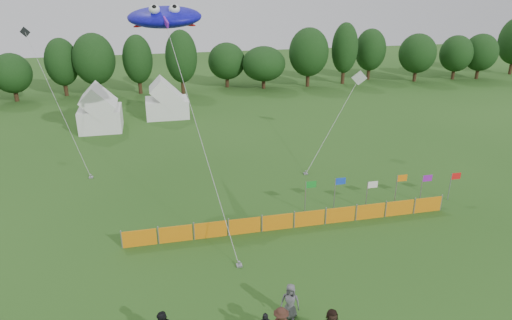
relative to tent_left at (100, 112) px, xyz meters
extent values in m
plane|color=#234C16|center=(10.14, -30.35, -1.81)|extent=(160.00, 160.00, 0.00)
cylinder|color=#382314|center=(-11.10, 14.15, -0.86)|extent=(0.50, 0.50, 1.91)
ellipsoid|color=black|center=(-11.10, 14.15, 1.64)|extent=(4.61, 4.61, 4.30)
cylinder|color=#382314|center=(-5.58, 15.86, -0.62)|extent=(0.50, 0.50, 2.38)
ellipsoid|color=black|center=(-5.58, 15.86, 2.48)|extent=(4.09, 4.09, 5.35)
cylinder|color=#382314|center=(-1.60, 15.03, -0.53)|extent=(0.50, 0.50, 2.57)
ellipsoid|color=black|center=(-1.60, 15.03, 2.83)|extent=(5.20, 5.20, 5.79)
cylinder|color=#382314|center=(3.70, 14.97, -0.58)|extent=(0.50, 0.50, 2.46)
ellipsoid|color=black|center=(3.70, 14.97, 2.64)|extent=(3.78, 3.78, 5.55)
cylinder|color=#382314|center=(9.16, 13.57, -0.48)|extent=(0.50, 0.50, 2.66)
ellipsoid|color=black|center=(9.16, 13.57, 3.00)|extent=(4.05, 4.05, 5.99)
cylinder|color=#382314|center=(15.42, 16.18, -0.82)|extent=(0.50, 0.50, 1.98)
ellipsoid|color=black|center=(15.42, 16.18, 1.76)|extent=(5.06, 5.06, 4.46)
cylinder|color=#382314|center=(20.13, 14.21, -0.89)|extent=(0.50, 0.50, 1.86)
ellipsoid|color=black|center=(20.13, 14.21, 1.54)|extent=(5.86, 5.86, 4.18)
cylinder|color=#382314|center=(26.42, 14.02, -0.51)|extent=(0.50, 0.50, 2.62)
ellipsoid|color=black|center=(26.42, 14.02, 2.91)|extent=(5.41, 5.41, 5.89)
cylinder|color=#382314|center=(31.92, 14.64, -0.42)|extent=(0.50, 0.50, 2.78)
ellipsoid|color=black|center=(31.92, 14.64, 3.21)|extent=(3.67, 3.67, 6.26)
cylinder|color=#382314|center=(36.81, 16.53, -0.61)|extent=(0.50, 0.50, 2.42)
ellipsoid|color=black|center=(36.81, 16.53, 2.55)|extent=(4.46, 4.46, 5.44)
cylinder|color=#382314|center=(42.83, 13.78, -0.70)|extent=(0.50, 0.50, 2.24)
ellipsoid|color=black|center=(42.83, 13.78, 2.22)|extent=(5.26, 5.26, 5.03)
cylinder|color=#382314|center=(49.23, 13.80, -0.76)|extent=(0.50, 0.50, 2.10)
ellipsoid|color=black|center=(49.23, 13.80, 1.98)|extent=(4.74, 4.74, 4.73)
cylinder|color=#382314|center=(52.99, 13.34, -0.73)|extent=(0.50, 0.50, 2.16)
ellipsoid|color=black|center=(52.99, 13.34, 2.09)|extent=(4.88, 4.88, 4.87)
cylinder|color=#382314|center=(60.44, 15.19, -0.39)|extent=(0.50, 0.50, 2.85)
cube|color=white|center=(0.00, 0.00, -0.72)|extent=(3.99, 3.99, 2.20)
cube|color=white|center=(6.62, 3.17, -0.83)|extent=(4.48, 3.58, 1.97)
cube|color=orange|center=(3.79, -22.89, -1.31)|extent=(1.90, 0.06, 1.00)
cube|color=orange|center=(5.79, -22.89, -1.31)|extent=(1.90, 0.06, 1.00)
cube|color=orange|center=(7.79, -22.89, -1.31)|extent=(1.90, 0.06, 1.00)
cube|color=orange|center=(9.79, -22.89, -1.31)|extent=(1.90, 0.06, 1.00)
cube|color=orange|center=(11.79, -22.89, -1.31)|extent=(1.90, 0.06, 1.00)
cube|color=orange|center=(13.79, -22.89, -1.31)|extent=(1.90, 0.06, 1.00)
cube|color=orange|center=(15.79, -22.89, -1.31)|extent=(1.90, 0.06, 1.00)
cube|color=orange|center=(17.79, -22.89, -1.31)|extent=(1.90, 0.06, 1.00)
cube|color=orange|center=(19.79, -22.89, -1.31)|extent=(1.90, 0.06, 1.00)
cube|color=orange|center=(21.79, -22.89, -1.31)|extent=(1.90, 0.06, 1.00)
cylinder|color=gray|center=(14.14, -21.04, -0.77)|extent=(0.06, 0.06, 2.08)
cube|color=#148C26|center=(14.49, -21.04, 0.04)|extent=(0.70, 0.02, 0.45)
cylinder|color=gray|center=(16.14, -21.02, -0.76)|extent=(0.06, 0.06, 2.10)
cube|color=blue|center=(16.49, -21.02, 0.06)|extent=(0.70, 0.02, 0.45)
cylinder|color=gray|center=(18.14, -21.55, -0.87)|extent=(0.06, 0.06, 1.89)
cube|color=white|center=(18.49, -21.55, -0.15)|extent=(0.70, 0.02, 0.45)
cylinder|color=gray|center=(20.14, -21.66, -0.72)|extent=(0.06, 0.06, 2.19)
cube|color=orange|center=(20.49, -21.66, 0.16)|extent=(0.70, 0.02, 0.45)
cylinder|color=gray|center=(22.14, -21.46, -0.86)|extent=(0.06, 0.06, 1.90)
cube|color=purple|center=(22.49, -21.46, -0.14)|extent=(0.70, 0.02, 0.45)
cylinder|color=gray|center=(24.14, -21.66, -0.84)|extent=(0.06, 0.06, 1.94)
cube|color=red|center=(24.49, -21.66, -0.10)|extent=(0.70, 0.02, 0.45)
imported|color=#535358|center=(10.29, -30.35, -0.96)|extent=(0.99, 0.85, 1.71)
ellipsoid|color=#120ECC|center=(6.39, -13.16, 9.77)|extent=(6.28, 5.65, 1.79)
sphere|color=white|center=(5.75, -14.27, 10.33)|extent=(0.72, 0.72, 0.72)
sphere|color=white|center=(7.03, -14.27, 10.33)|extent=(0.72, 0.72, 0.72)
ellipsoid|color=red|center=(5.02, -12.99, 9.30)|extent=(1.51, 0.66, 0.24)
ellipsoid|color=red|center=(7.76, -12.99, 9.30)|extent=(1.51, 0.66, 0.24)
cube|color=purple|center=(6.39, -15.13, 9.60)|extent=(0.37, 0.96, 0.70)
cylinder|color=#A5A5A5|center=(7.62, -20.46, 3.83)|extent=(2.49, 11.23, 11.31)
cube|color=gray|center=(8.85, -26.06, -1.76)|extent=(0.30, 0.30, 0.10)
cube|color=silver|center=(22.67, -9.74, 4.22)|extent=(1.34, 0.37, 1.34)
cylinder|color=#A5A5A5|center=(19.41, -12.55, 1.21)|extent=(6.56, 5.64, 6.06)
cube|color=gray|center=(16.14, -15.35, -1.76)|extent=(0.30, 0.30, 0.10)
cube|color=black|center=(-5.24, -1.15, 7.84)|extent=(0.94, 0.27, 0.94)
cylinder|color=#A5A5A5|center=(-2.55, -6.75, 3.02)|extent=(5.41, 11.23, 9.68)
cube|color=gray|center=(0.14, -12.35, -1.76)|extent=(0.30, 0.30, 0.10)
camera|label=1|loc=(5.17, -45.80, 12.13)|focal=32.00mm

